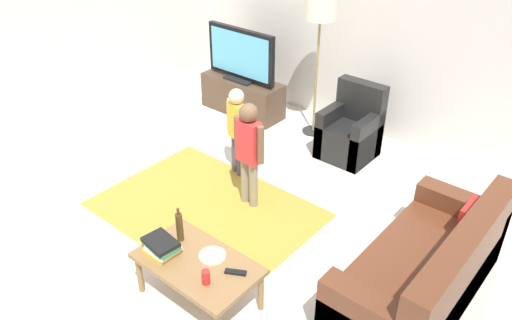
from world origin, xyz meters
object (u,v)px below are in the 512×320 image
at_px(armchair, 351,133).
at_px(book_stack, 162,247).
at_px(bottle, 180,227).
at_px(plate, 212,256).
at_px(floor_lamp, 320,15).
at_px(tv, 241,55).
at_px(tv_stand, 243,96).
at_px(couch, 429,275).
at_px(child_near_tv, 237,124).
at_px(child_center, 249,146).
at_px(tv_remote, 236,272).
at_px(soda_can, 206,277).
at_px(coffee_table, 198,266).

distance_m(armchair, book_stack, 2.98).
xyz_separation_m(bottle, plate, (0.35, 0.02, -0.13)).
xyz_separation_m(floor_lamp, bottle, (0.67, -2.95, -0.99)).
bearing_deg(tv, plate, -52.32).
relative_size(tv_stand, tv, 1.09).
distance_m(couch, child_near_tv, 2.56).
height_order(tv, plate, tv).
bearing_deg(child_center, tv_remote, -53.21).
distance_m(bottle, soda_can, 0.57).
bearing_deg(floor_lamp, child_center, -77.21).
bearing_deg(bottle, floor_lamp, 102.83).
bearing_deg(armchair, soda_can, -80.15).
bearing_deg(bottle, book_stack, -85.88).
distance_m(child_near_tv, soda_can, 2.20).
distance_m(coffee_table, tv_remote, 0.34).
bearing_deg(tv_remote, child_near_tv, 101.93).
xyz_separation_m(tv, tv_remote, (2.40, -2.77, -0.42)).
bearing_deg(tv_remote, couch, 14.81).
relative_size(bottle, tv_remote, 1.90).
distance_m(armchair, plate, 2.76).
bearing_deg(couch, tv_remote, -135.57).
xyz_separation_m(armchair, coffee_table, (0.30, -2.85, 0.07)).
distance_m(couch, tv_remote, 1.56).
bearing_deg(soda_can, couch, 47.23).
relative_size(child_center, tv_remote, 6.81).
distance_m(coffee_table, book_stack, 0.33).
relative_size(tv, floor_lamp, 0.62).
xyz_separation_m(child_center, coffee_table, (0.57, -1.29, -0.33)).
distance_m(floor_lamp, child_center, 1.99).
xyz_separation_m(tv_stand, armchair, (1.78, -0.04, 0.05)).
height_order(floor_lamp, child_near_tv, floor_lamp).
relative_size(armchair, coffee_table, 0.90).
bearing_deg(plate, book_stack, -144.84).
bearing_deg(book_stack, soda_can, -0.48).
bearing_deg(soda_can, tv_remote, 65.56).
relative_size(coffee_table, bottle, 3.10).
bearing_deg(soda_can, book_stack, 179.52).
bearing_deg(floor_lamp, tv_remote, -66.33).
distance_m(floor_lamp, soda_can, 3.55).
xyz_separation_m(couch, soda_can, (-1.21, -1.31, 0.19)).
bearing_deg(tv_stand, coffee_table, -54.35).
xyz_separation_m(tv, soda_can, (2.30, -2.99, -0.37)).
height_order(floor_lamp, coffee_table, floor_lamp).
relative_size(tv_remote, plate, 0.77).
height_order(couch, book_stack, couch).
height_order(book_stack, plate, book_stack).
xyz_separation_m(child_near_tv, soda_can, (1.28, -1.78, -0.15)).
bearing_deg(bottle, tv_stand, 122.44).
height_order(armchair, coffee_table, armchair).
bearing_deg(child_center, floor_lamp, 102.79).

